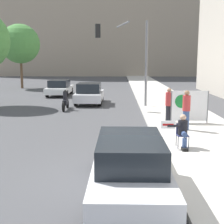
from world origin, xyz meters
TOP-DOWN VIEW (x-y plane):
  - ground_plane at (0.00, 0.00)m, footprint 160.00×160.00m
  - sidewalk_curb at (3.53, 15.00)m, footprint 4.10×90.00m
  - seated_protester at (2.31, 3.02)m, footprint 0.98×0.77m
  - jogger_on_sidewalk at (3.04, 5.89)m, footprint 0.34×0.34m
  - pedestrian_behind at (2.53, 7.58)m, footprint 0.34×0.34m
  - protest_banner at (3.50, 7.43)m, footprint 1.83×0.06m
  - traffic_light_pole at (0.65, 12.83)m, footprint 3.39×3.16m
  - parked_car_curbside at (0.35, -0.39)m, footprint 1.78×4.75m
  - car_on_road_nearest at (-2.10, 15.08)m, footprint 1.90×4.23m
  - car_on_road_midblock at (-5.31, 20.39)m, footprint 1.88×4.66m
  - motorcycle_on_road at (-3.40, 12.25)m, footprint 0.28×2.14m
  - street_tree_midblock at (-10.94, 27.43)m, footprint 4.34×4.34m

SIDE VIEW (x-z plane):
  - ground_plane at x=0.00m, z-range 0.00..0.00m
  - sidewalk_curb at x=3.53m, z-range 0.00..0.15m
  - motorcycle_on_road at x=-3.40m, z-range -0.10..1.20m
  - parked_car_curbside at x=0.35m, z-range 0.00..1.40m
  - car_on_road_midblock at x=-5.31m, z-range 0.00..1.41m
  - car_on_road_nearest at x=-2.10m, z-range -0.01..1.52m
  - seated_protester at x=2.31m, z-range 0.19..1.36m
  - protest_banner at x=3.50m, z-range 0.20..1.78m
  - pedestrian_behind at x=2.53m, z-range 0.17..1.87m
  - jogger_on_sidewalk at x=3.04m, z-range 0.17..1.92m
  - traffic_light_pole at x=0.65m, z-range 1.16..6.72m
  - street_tree_midblock at x=-10.94m, z-range 1.38..8.50m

